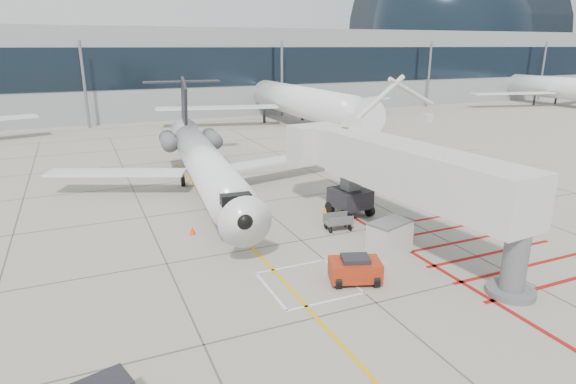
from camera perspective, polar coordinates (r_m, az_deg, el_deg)
name	(u,v)px	position (r m, az deg, el deg)	size (l,w,h in m)	color
ground_plane	(334,267)	(25.83, 5.43, -8.89)	(260.00, 260.00, 0.00)	gray
regional_jet	(209,150)	(35.16, -9.33, 4.96)	(24.56, 30.97, 8.12)	white
jet_bridge	(416,182)	(28.05, 14.98, 1.20)	(9.21, 19.44, 7.78)	silver
pushback_tug	(355,268)	(24.17, 7.95, -8.97)	(2.48, 1.55, 1.45)	#A92810
baggage_cart	(338,222)	(30.69, 5.94, -3.54)	(1.67, 1.06, 1.06)	#535257
ground_power_unit	(390,238)	(27.48, 11.95, -5.34)	(2.46, 1.44, 1.95)	beige
cone_nose	(192,230)	(30.47, -11.25, -4.48)	(0.38, 0.38, 0.53)	#F2420C
cone_side	(326,208)	(33.94, 4.53, -1.95)	(0.37, 0.37, 0.52)	orange
terminal_building	(198,70)	(92.84, -10.61, 14.06)	(180.00, 28.00, 14.00)	gray
terminal_glass_band	(219,67)	(79.21, -8.20, 14.45)	(180.00, 0.10, 6.00)	black
terminal_dome	(456,33)	(121.62, 19.29, 17.36)	(40.00, 28.00, 28.00)	black
bg_aircraft_c	(289,80)	(72.56, 0.16, 13.16)	(38.63, 42.93, 12.88)	silver
bg_aircraft_e	(558,74)	(108.72, 29.40, 12.14)	(36.63, 40.70, 12.21)	silver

